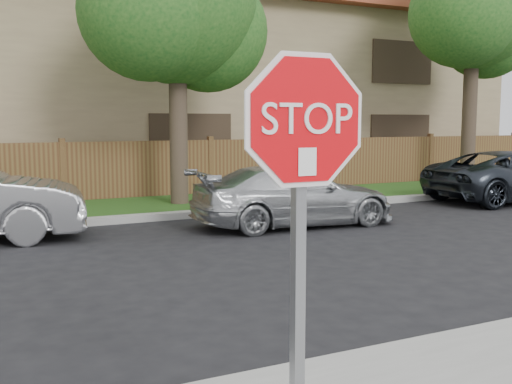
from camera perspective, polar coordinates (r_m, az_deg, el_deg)
ground at (r=5.27m, az=1.36°, el=-17.25°), size 90.00×90.00×0.00m
far_curb at (r=12.78m, az=-15.70°, el=-2.74°), size 70.00×0.30×0.15m
grass_strip at (r=14.39m, az=-16.88°, el=-1.79°), size 70.00×3.00×0.12m
fence at (r=15.88m, az=-17.90°, el=1.65°), size 70.00×0.12×1.60m
apartment_building at (r=21.43m, az=-20.35°, el=10.13°), size 35.20×9.20×7.20m
tree_mid at (r=14.87m, az=-7.33°, el=17.36°), size 4.80×3.90×7.35m
tree_right at (r=20.14m, az=20.35°, el=16.22°), size 4.80×3.90×8.20m
stop_sign at (r=3.25m, az=4.49°, el=1.17°), size 1.01×0.13×2.55m
sedan_right at (r=12.23m, az=3.65°, el=-0.37°), size 4.32×1.92×1.23m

